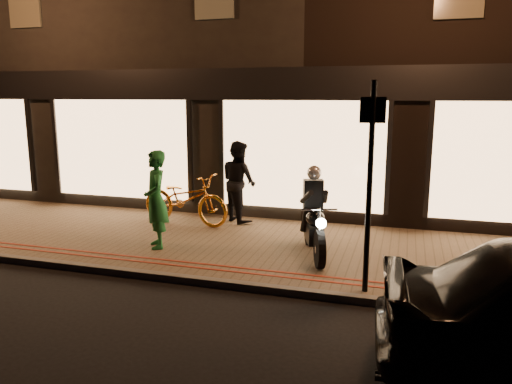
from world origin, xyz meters
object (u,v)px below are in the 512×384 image
motorcycle (314,221)px  person_green (156,200)px  sign_post (370,177)px  bicycle_gold (185,199)px

motorcycle → person_green: person_green is taller
sign_post → bicycle_gold: 5.08m
sign_post → person_green: (-3.90, 1.05, -0.77)m
motorcycle → person_green: 2.92m
motorcycle → sign_post: sign_post is taller
person_green → motorcycle: bearing=62.1°
bicycle_gold → sign_post: bearing=-114.5°
sign_post → bicycle_gold: (-4.11, 2.76, -1.12)m
motorcycle → bicycle_gold: (-3.09, 1.32, -0.05)m
person_green → sign_post: bearing=39.3°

